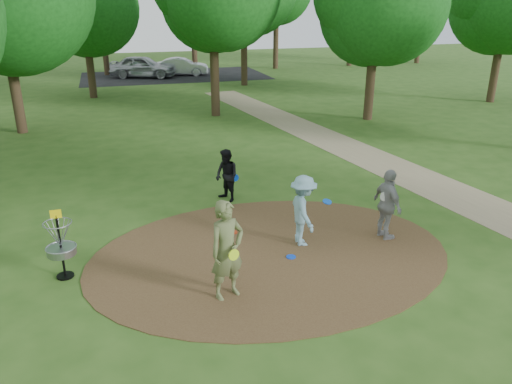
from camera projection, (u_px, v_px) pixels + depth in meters
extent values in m
plane|color=#2D5119|center=(271.00, 254.00, 11.53)|extent=(100.00, 100.00, 0.00)
cylinder|color=#47301C|center=(271.00, 254.00, 11.53)|extent=(8.40, 8.40, 0.02)
cube|color=#8C7A5B|center=(454.00, 194.00, 15.06)|extent=(7.55, 39.89, 0.01)
cube|color=black|center=(175.00, 76.00, 38.88)|extent=(14.00, 8.00, 0.01)
imported|color=#5C653A|center=(227.00, 250.00, 9.54)|extent=(0.86, 0.71, 2.02)
cylinder|color=#C7F21A|center=(234.00, 255.00, 9.26)|extent=(0.22, 0.10, 0.22)
imported|color=#7FADBE|center=(303.00, 211.00, 11.72)|extent=(0.71, 1.15, 1.73)
cylinder|color=blue|center=(327.00, 202.00, 11.87)|extent=(0.28, 0.28, 0.08)
imported|color=black|center=(227.00, 176.00, 14.36)|extent=(0.83, 0.92, 1.54)
cylinder|color=blue|center=(235.00, 178.00, 14.45)|extent=(0.22, 0.07, 0.22)
imported|color=#979699|center=(387.00, 205.00, 12.00)|extent=(0.49, 1.06, 1.77)
cylinder|color=silver|center=(384.00, 197.00, 11.83)|extent=(0.23, 0.10, 0.22)
cylinder|color=blue|center=(291.00, 257.00, 11.35)|extent=(0.22, 0.22, 0.02)
cylinder|color=red|center=(233.00, 232.00, 12.56)|extent=(0.22, 0.22, 0.02)
imported|color=#A5A7AD|center=(143.00, 67.00, 37.63)|extent=(5.23, 3.54, 1.65)
imported|color=#B3B6BB|center=(182.00, 67.00, 38.83)|extent=(4.31, 2.39, 1.35)
cylinder|color=black|center=(61.00, 248.00, 10.35)|extent=(0.05, 0.05, 1.35)
cylinder|color=black|center=(65.00, 276.00, 10.58)|extent=(0.36, 0.36, 0.04)
cylinder|color=gray|center=(61.00, 251.00, 10.37)|extent=(0.60, 0.60, 0.16)
torus|color=gray|center=(61.00, 247.00, 10.34)|extent=(0.63, 0.63, 0.03)
torus|color=gray|center=(57.00, 223.00, 10.14)|extent=(0.58, 0.58, 0.02)
cube|color=yellow|center=(56.00, 214.00, 10.07)|extent=(0.22, 0.02, 0.18)
cylinder|color=#332316|center=(15.00, 89.00, 21.48)|extent=(0.44, 0.44, 3.80)
cylinder|color=#332316|center=(215.00, 74.00, 24.73)|extent=(0.44, 0.44, 4.18)
cylinder|color=#332316|center=(370.00, 82.00, 24.02)|extent=(0.44, 0.44, 3.61)
sphere|color=#134913|center=(376.00, 9.00, 22.84)|extent=(5.46, 5.46, 5.46)
cylinder|color=#332316|center=(91.00, 69.00, 29.51)|extent=(0.44, 0.44, 3.42)
sphere|color=#134913|center=(84.00, 11.00, 28.36)|extent=(5.41, 5.41, 5.41)
cylinder|color=#332316|center=(244.00, 53.00, 33.81)|extent=(0.44, 0.44, 4.37)
cylinder|color=#332316|center=(495.00, 68.00, 28.19)|extent=(0.44, 0.44, 3.80)
sphere|color=#134913|center=(507.00, 1.00, 26.92)|extent=(6.00, 6.00, 6.00)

